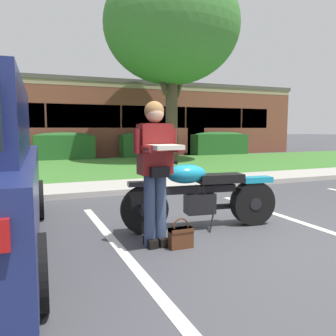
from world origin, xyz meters
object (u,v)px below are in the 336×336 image
at_px(handbag, 181,236).
at_px(hedge_center_right, 149,144).
at_px(hedge_right, 219,143).
at_px(motorcycle, 206,194).
at_px(shade_tree, 172,26).
at_px(rider_person, 156,162).
at_px(hedge_center_left, 64,146).
at_px(brick_building, 103,120).

bearing_deg(handbag, hedge_center_right, 72.52).
bearing_deg(hedge_right, motorcycle, -121.49).
bearing_deg(shade_tree, motorcycle, -109.99).
bearing_deg(motorcycle, rider_person, -154.94).
relative_size(handbag, hedge_center_left, 0.14).
xyz_separation_m(shade_tree, hedge_center_right, (-0.07, 2.69, -4.82)).
xyz_separation_m(motorcycle, hedge_center_left, (-0.75, 11.70, 0.16)).
bearing_deg(handbag, motorcycle, 42.40).
height_order(handbag, brick_building, brick_building).
bearing_deg(motorcycle, hedge_right, 58.51).
bearing_deg(hedge_center_right, hedge_right, -0.00).
relative_size(motorcycle, rider_person, 1.31).
height_order(motorcycle, hedge_center_left, motorcycle).
xyz_separation_m(motorcycle, hedge_center_right, (3.21, 11.70, 0.16)).
xyz_separation_m(rider_person, handbag, (0.24, -0.18, -0.86)).
distance_m(rider_person, hedge_right, 14.57).
distance_m(hedge_center_right, brick_building, 5.34).
xyz_separation_m(handbag, hedge_center_right, (3.88, 12.31, 0.51)).
bearing_deg(brick_building, handbag, -98.91).
xyz_separation_m(rider_person, hedge_center_right, (4.12, 12.13, -0.36)).
xyz_separation_m(handbag, hedge_center_left, (-0.08, 12.31, 0.51)).
bearing_deg(rider_person, brick_building, 80.21).
bearing_deg(hedge_center_left, hedge_right, 0.00).
height_order(motorcycle, brick_building, brick_building).
relative_size(motorcycle, hedge_center_right, 0.81).
bearing_deg(hedge_center_left, shade_tree, -33.73).
xyz_separation_m(handbag, shade_tree, (3.94, 9.62, 5.32)).
distance_m(motorcycle, hedge_center_left, 11.73).
bearing_deg(hedge_right, hedge_center_right, 180.00).
bearing_deg(motorcycle, hedge_center_left, 93.65).
distance_m(motorcycle, rider_person, 1.13).
distance_m(handbag, hedge_right, 14.60).
distance_m(rider_person, shade_tree, 11.25).
relative_size(hedge_center_right, brick_building, 0.13).
bearing_deg(handbag, rider_person, 142.89).
bearing_deg(brick_building, motorcycle, -97.00).
height_order(shade_tree, brick_building, shade_tree).
relative_size(hedge_center_left, brick_building, 0.12).
distance_m(rider_person, handbag, 0.91).
bearing_deg(shade_tree, hedge_right, 34.65).
bearing_deg(brick_building, hedge_center_right, -77.17).
bearing_deg(hedge_center_left, rider_person, -90.76).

